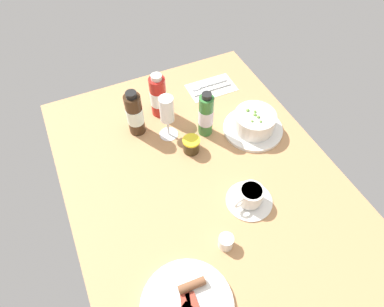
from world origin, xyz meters
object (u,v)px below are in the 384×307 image
object	(u,v)px
porridge_bowl	(254,123)
coffee_cup	(250,197)
creamer_jug	(226,241)
sauce_bottle_brown	(135,114)
breakfast_plate	(187,307)
cutlery_setting	(210,87)
wine_glass	(167,112)
sauce_bottle_red	(158,96)
jam_jar	(191,145)
sauce_bottle_green	(206,115)

from	to	relation	value
porridge_bowl	coffee_cup	size ratio (longest dim) A/B	1.50
creamer_jug	sauce_bottle_brown	distance (cm)	51.79
sauce_bottle_brown	breakfast_plate	world-z (taller)	sauce_bottle_brown
coffee_cup	sauce_bottle_brown	size ratio (longest dim) A/B	0.79
cutlery_setting	wine_glass	xyz separation A→B (cm)	(-15.96, 24.37, 10.97)
sauce_bottle_red	wine_glass	bearing A→B (deg)	174.43
jam_jar	sauce_bottle_brown	world-z (taller)	sauce_bottle_brown
porridge_bowl	cutlery_setting	world-z (taller)	porridge_bowl
sauce_bottle_red	creamer_jug	bearing A→B (deg)	177.79
porridge_bowl	sauce_bottle_brown	distance (cm)	41.26
sauce_bottle_brown	sauce_bottle_green	bearing A→B (deg)	-115.90
breakfast_plate	sauce_bottle_brown	bearing A→B (deg)	-7.45
creamer_jug	jam_jar	size ratio (longest dim) A/B	0.87
porridge_bowl	cutlery_setting	bearing A→B (deg)	7.92
porridge_bowl	breakfast_plate	world-z (taller)	porridge_bowl
coffee_cup	wine_glass	size ratio (longest dim) A/B	0.83
cutlery_setting	wine_glass	bearing A→B (deg)	123.22
sauce_bottle_green	wine_glass	bearing A→B (deg)	71.37
porridge_bowl	sauce_bottle_red	distance (cm)	35.06
jam_jar	sauce_bottle_red	size ratio (longest dim) A/B	0.34
creamer_jug	wine_glass	distance (cm)	45.32
coffee_cup	sauce_bottle_brown	distance (cm)	47.01
coffee_cup	sauce_bottle_green	size ratio (longest dim) A/B	0.80
wine_glass	porridge_bowl	bearing A→B (deg)	-110.52
coffee_cup	porridge_bowl	bearing A→B (deg)	-33.18
cutlery_setting	jam_jar	size ratio (longest dim) A/B	3.24
coffee_cup	wine_glass	distance (cm)	38.13
porridge_bowl	jam_jar	size ratio (longest dim) A/B	3.61
porridge_bowl	wine_glass	size ratio (longest dim) A/B	1.24
wine_glass	sauce_bottle_red	size ratio (longest dim) A/B	0.98
porridge_bowl	breakfast_plate	bearing A→B (deg)	134.35
sauce_bottle_brown	sauce_bottle_red	bearing A→B (deg)	-63.62
coffee_cup	creamer_jug	world-z (taller)	coffee_cup
jam_jar	sauce_bottle_red	distance (cm)	22.22
jam_jar	sauce_bottle_brown	distance (cm)	21.83
creamer_jug	sauce_bottle_green	distance (cm)	42.83
cutlery_setting	jam_jar	bearing A→B (deg)	142.06
sauce_bottle_red	sauce_bottle_brown	world-z (taller)	sauce_bottle_brown
cutlery_setting	creamer_jug	xyz separation A→B (cm)	(-60.37, 25.40, 1.98)
cutlery_setting	sauce_bottle_brown	distance (cm)	35.94
sauce_bottle_red	breakfast_plate	size ratio (longest dim) A/B	0.74
sauce_bottle_green	porridge_bowl	bearing A→B (deg)	-111.97
cutlery_setting	sauce_bottle_red	bearing A→B (deg)	100.75
cutlery_setting	creamer_jug	size ratio (longest dim) A/B	3.73
sauce_bottle_red	breakfast_plate	world-z (taller)	sauce_bottle_red
jam_jar	breakfast_plate	distance (cm)	50.02
coffee_cup	jam_jar	xyz separation A→B (cm)	(25.40, 7.63, 0.07)
sauce_bottle_green	cutlery_setting	bearing A→B (deg)	-31.02
jam_jar	porridge_bowl	bearing A→B (deg)	-91.65
cutlery_setting	breakfast_plate	world-z (taller)	breakfast_plate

